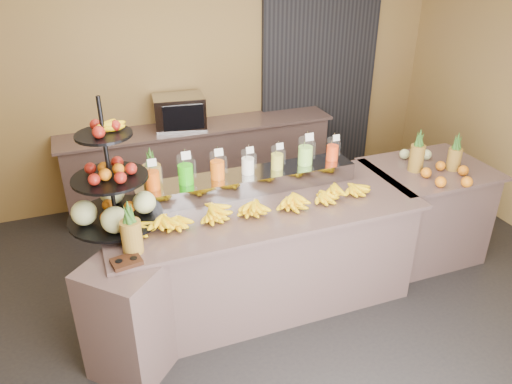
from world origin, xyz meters
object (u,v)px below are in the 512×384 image
banana_heap (252,204)px  oven_warmer (179,112)px  condiment_caddy (126,262)px  fruit_stand (120,193)px  right_fruit_pile (440,167)px  pitcher_tray (248,182)px

banana_heap → oven_warmer: (-0.09, 2.03, 0.11)m
banana_heap → condiment_caddy: 1.06m
condiment_caddy → oven_warmer: oven_warmer is taller
banana_heap → oven_warmer: 2.04m
fruit_stand → right_fruit_pile: (2.74, -0.16, -0.17)m
banana_heap → condiment_caddy: (-1.00, -0.35, -0.06)m
pitcher_tray → right_fruit_pile: (1.69, -0.33, 0.00)m
banana_heap → fruit_stand: size_ratio=2.03×
fruit_stand → oven_warmer: bearing=80.5°
banana_heap → fruit_stand: bearing=168.6°
fruit_stand → oven_warmer: 2.03m
pitcher_tray → condiment_caddy: pitcher_tray is taller
pitcher_tray → condiment_caddy: 1.31m
pitcher_tray → fruit_stand: bearing=-170.7°
fruit_stand → condiment_caddy: bearing=-80.0°
fruit_stand → right_fruit_pile: bearing=12.2°
banana_heap → right_fruit_pile: bearing=1.0°
fruit_stand → pitcher_tray: bearing=24.9°
pitcher_tray → right_fruit_pile: right_fruit_pile is taller
condiment_caddy → oven_warmer: (0.91, 2.38, 0.17)m
pitcher_tray → banana_heap: 0.38m
fruit_stand → condiment_caddy: fruit_stand is taller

